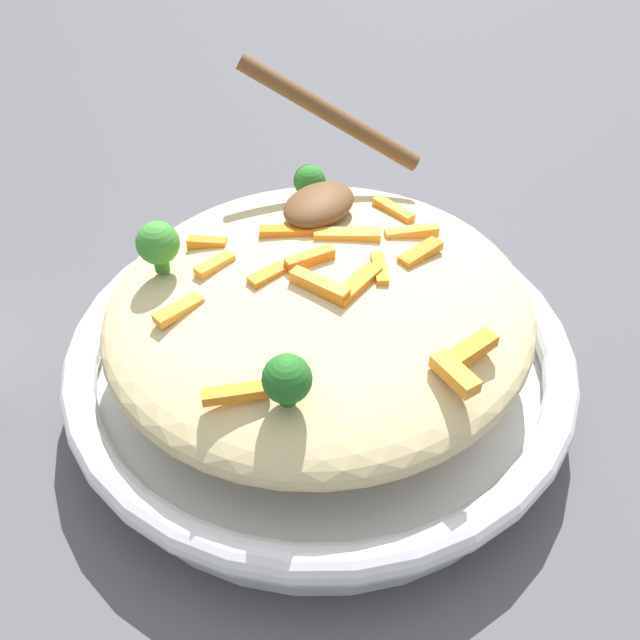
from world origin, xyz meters
TOP-DOWN VIEW (x-y plane):
  - ground_plane at (0.00, 0.00)m, footprint 2.40×2.40m
  - serving_bowl at (0.00, 0.00)m, footprint 0.34×0.34m
  - pasta_mound at (0.00, 0.00)m, footprint 0.28×0.27m
  - carrot_piece_0 at (-0.02, -0.01)m, footprint 0.01×0.04m
  - carrot_piece_1 at (0.00, -0.11)m, footprint 0.03×0.02m
  - carrot_piece_2 at (-0.03, 0.02)m, footprint 0.03×0.01m
  - carrot_piece_3 at (-0.10, -0.03)m, footprint 0.03×0.03m
  - carrot_piece_4 at (0.04, 0.01)m, footprint 0.03×0.04m
  - carrot_piece_5 at (-0.04, 0.05)m, footprint 0.03×0.01m
  - carrot_piece_6 at (0.00, 0.01)m, footprint 0.03×0.02m
  - carrot_piece_7 at (0.00, -0.03)m, footprint 0.04×0.01m
  - carrot_piece_8 at (-0.02, -0.11)m, footprint 0.02×0.03m
  - carrot_piece_9 at (-0.02, 0.08)m, footprint 0.02×0.03m
  - carrot_piece_10 at (0.02, 0.04)m, footprint 0.03×0.04m
  - carrot_piece_11 at (0.02, -0.03)m, footprint 0.03×0.03m
  - carrot_piece_12 at (0.05, -0.04)m, footprint 0.03×0.01m
  - carrot_piece_13 at (0.07, -0.02)m, footprint 0.03×0.03m
  - carrot_piece_14 at (-0.08, 0.04)m, footprint 0.03×0.01m
  - carrot_piece_15 at (0.09, 0.01)m, footprint 0.01×0.03m
  - broccoli_floret_0 at (0.06, 0.06)m, footprint 0.02×0.02m
  - broccoli_floret_1 at (-0.09, -0.05)m, footprint 0.03×0.03m
  - broccoli_floret_2 at (-0.05, 0.08)m, footprint 0.03×0.03m
  - serving_spoon at (0.06, 0.05)m, footprint 0.12×0.12m

SIDE VIEW (x-z plane):
  - ground_plane at x=0.00m, z-range 0.00..0.00m
  - serving_bowl at x=0.00m, z-range 0.00..0.05m
  - pasta_mound at x=0.00m, z-range 0.04..0.11m
  - carrot_piece_14 at x=-0.08m, z-range 0.10..0.10m
  - carrot_piece_3 at x=-0.10m, z-range 0.10..0.10m
  - carrot_piece_15 at x=0.09m, z-range 0.10..0.10m
  - carrot_piece_9 at x=-0.02m, z-range 0.10..0.11m
  - carrot_piece_1 at x=0.00m, z-range 0.10..0.11m
  - carrot_piece_8 at x=-0.02m, z-range 0.10..0.11m
  - carrot_piece_13 at x=0.07m, z-range 0.10..0.11m
  - carrot_piece_5 at x=-0.04m, z-range 0.10..0.11m
  - carrot_piece_12 at x=0.05m, z-range 0.10..0.11m
  - carrot_piece_11 at x=0.02m, z-range 0.10..0.11m
  - carrot_piece_2 at x=-0.03m, z-range 0.10..0.11m
  - carrot_piece_10 at x=0.02m, z-range 0.10..0.11m
  - carrot_piece_4 at x=0.04m, z-range 0.10..0.11m
  - carrot_piece_7 at x=0.00m, z-range 0.10..0.11m
  - carrot_piece_6 at x=0.00m, z-range 0.11..0.11m
  - carrot_piece_0 at x=-0.02m, z-range 0.11..0.11m
  - broccoli_floret_0 at x=0.06m, z-range 0.10..0.13m
  - broccoli_floret_1 at x=-0.09m, z-range 0.10..0.13m
  - broccoli_floret_2 at x=-0.05m, z-range 0.10..0.13m
  - serving_spoon at x=0.06m, z-range 0.08..0.17m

